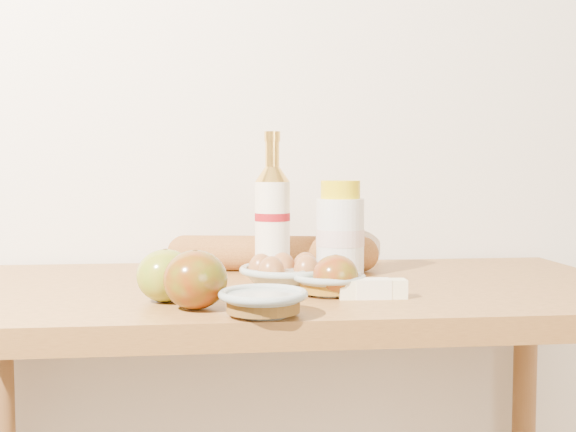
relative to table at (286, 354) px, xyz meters
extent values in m
cube|color=silver|center=(0.00, 0.33, 0.52)|extent=(3.50, 0.02, 2.60)
cube|color=#A67035|center=(0.00, 0.00, 0.10)|extent=(1.20, 0.60, 0.04)
cylinder|color=white|center=(-0.02, 0.09, 0.21)|extent=(0.07, 0.07, 0.17)
cylinder|color=maroon|center=(-0.02, 0.09, 0.23)|extent=(0.07, 0.07, 0.01)
cone|color=gold|center=(-0.02, 0.09, 0.31)|extent=(0.07, 0.07, 0.03)
cylinder|color=gold|center=(-0.02, 0.09, 0.35)|extent=(0.03, 0.03, 0.05)
cylinder|color=gold|center=(-0.02, 0.09, 0.38)|extent=(0.03, 0.03, 0.02)
cylinder|color=silver|center=(0.11, 0.08, 0.20)|extent=(0.11, 0.11, 0.14)
cylinder|color=beige|center=(0.11, 0.08, 0.20)|extent=(0.11, 0.11, 0.03)
cylinder|color=#DDC00B|center=(0.11, 0.08, 0.28)|extent=(0.09, 0.09, 0.03)
torus|color=#96A49F|center=(0.00, -0.04, 0.15)|extent=(0.18, 0.18, 0.01)
ellipsoid|color=brown|center=(-0.03, -0.06, 0.15)|extent=(0.05, 0.05, 0.06)
ellipsoid|color=brown|center=(0.03, -0.05, 0.15)|extent=(0.05, 0.05, 0.06)
ellipsoid|color=brown|center=(-0.01, -0.01, 0.15)|extent=(0.05, 0.05, 0.06)
ellipsoid|color=brown|center=(-0.04, -0.02, 0.15)|extent=(0.05, 0.05, 0.06)
ellipsoid|color=brown|center=(0.03, -0.01, 0.15)|extent=(0.05, 0.05, 0.06)
cylinder|color=#A86C33|center=(-0.01, 0.16, 0.16)|extent=(0.35, 0.13, 0.07)
sphere|color=#A86C33|center=(-0.18, 0.19, 0.16)|extent=(0.08, 0.08, 0.07)
sphere|color=#A86C33|center=(0.16, 0.13, 0.16)|extent=(0.08, 0.08, 0.07)
ellipsoid|color=olive|center=(-0.20, -0.14, 0.16)|extent=(0.11, 0.11, 0.08)
cylinder|color=#4B2F19|center=(-0.20, -0.14, 0.20)|extent=(0.01, 0.01, 0.01)
ellipsoid|color=maroon|center=(-0.15, -0.20, 0.17)|extent=(0.11, 0.11, 0.08)
cylinder|color=#483218|center=(-0.15, -0.20, 0.20)|extent=(0.01, 0.01, 0.01)
ellipsoid|color=maroon|center=(0.06, -0.13, 0.16)|extent=(0.08, 0.08, 0.07)
cylinder|color=#51321B|center=(0.06, -0.13, 0.18)|extent=(0.01, 0.01, 0.01)
torus|color=#8D9A96|center=(-0.06, -0.26, 0.15)|extent=(0.13, 0.13, 0.01)
cylinder|color=brown|center=(-0.06, -0.26, 0.14)|extent=(0.11, 0.11, 0.02)
torus|color=#92A09B|center=(0.06, -0.11, 0.15)|extent=(0.13, 0.13, 0.01)
cylinder|color=brown|center=(0.06, -0.11, 0.14)|extent=(0.10, 0.10, 0.02)
cube|color=#EEE8B8|center=(0.12, -0.15, 0.14)|extent=(0.11, 0.03, 0.03)
cube|color=#ECE2C8|center=(0.12, -0.15, 0.14)|extent=(0.06, 0.03, 0.03)
camera|label=1|loc=(-0.13, -1.23, 0.33)|focal=45.00mm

